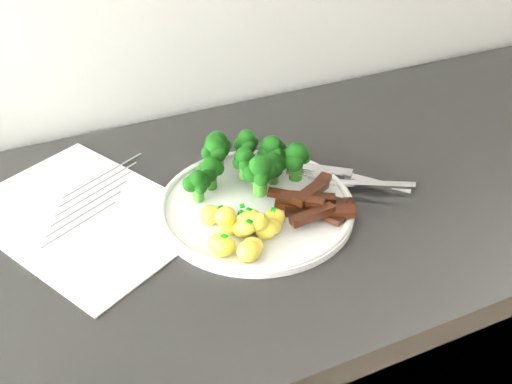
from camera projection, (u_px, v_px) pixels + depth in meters
name	position (u px, v px, depth m)	size (l,w,h in m)	color
recipe_paper	(85.00, 215.00, 0.80)	(0.35, 0.38, 0.00)	white
plate	(256.00, 205.00, 0.80)	(0.27, 0.27, 0.02)	white
broccoli	(248.00, 159.00, 0.83)	(0.19, 0.14, 0.06)	#2E691B
potatoes	(245.00, 229.00, 0.74)	(0.11, 0.11, 0.04)	#FFE556
beef_strips	(315.00, 203.00, 0.79)	(0.11, 0.10, 0.03)	black
fork	(353.00, 181.00, 0.83)	(0.16, 0.12, 0.02)	silver
knife	(359.00, 180.00, 0.85)	(0.16, 0.15, 0.02)	silver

